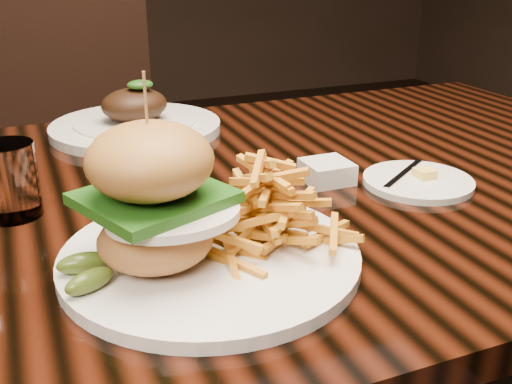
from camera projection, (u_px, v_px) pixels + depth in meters
name	position (u px, v px, depth m)	size (l,w,h in m)	color
dining_table	(224.00, 233.00, 0.91)	(1.60, 0.90, 0.75)	black
burger_plate	(208.00, 213.00, 0.64)	(0.33, 0.33, 0.22)	silver
side_saucer	(418.00, 181.00, 0.88)	(0.16, 0.16, 0.02)	silver
ramekin	(327.00, 172.00, 0.89)	(0.07, 0.07, 0.03)	silver
water_tumbler	(9.00, 180.00, 0.76)	(0.07, 0.07, 0.10)	white
far_dish	(136.00, 122.00, 1.12)	(0.32, 0.32, 0.10)	silver
chair_far	(88.00, 152.00, 1.69)	(0.50, 0.51, 0.95)	black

